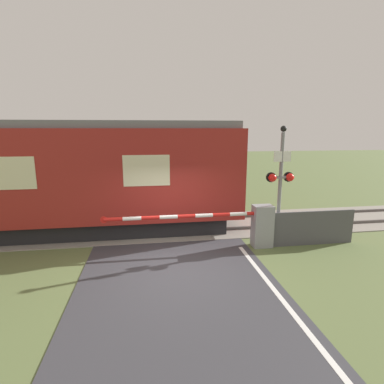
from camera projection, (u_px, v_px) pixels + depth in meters
ground_plane at (175, 267)px, 8.01m from camera, size 80.00×80.00×0.00m
track_bed at (166, 227)px, 11.23m from camera, size 36.00×3.20×0.13m
train at (29, 178)px, 10.15m from camera, size 14.44×2.79×3.88m
crossing_barrier at (252, 225)px, 9.23m from camera, size 5.15×0.44×1.32m
signal_post at (281, 180)px, 9.05m from camera, size 0.86×0.26×3.71m
roadside_fence at (313, 228)px, 9.44m from camera, size 2.72×0.06×1.10m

